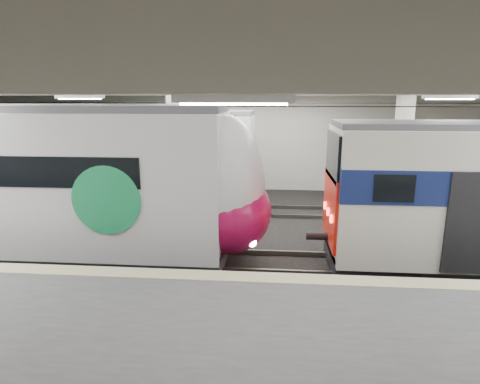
{
  "coord_description": "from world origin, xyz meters",
  "views": [
    {
      "loc": [
        0.52,
        -11.36,
        4.99
      ],
      "look_at": [
        -0.5,
        1.0,
        2.0
      ],
      "focal_mm": 30.0,
      "sensor_mm": 36.0,
      "label": 1
    }
  ],
  "objects": [
    {
      "name": "station_hall",
      "position": [
        0.0,
        -1.74,
        3.24
      ],
      "size": [
        36.0,
        24.0,
        5.75
      ],
      "color": "black",
      "rests_on": "ground"
    },
    {
      "name": "modern_emu",
      "position": [
        -6.26,
        -0.0,
        2.33
      ],
      "size": [
        14.83,
        3.06,
        4.73
      ],
      "color": "silver",
      "rests_on": "ground"
    },
    {
      "name": "far_train",
      "position": [
        -7.17,
        5.5,
        2.27
      ],
      "size": [
        13.8,
        3.16,
        4.39
      ],
      "rotation": [
        0.0,
        0.0,
        -0.03
      ],
      "color": "silver",
      "rests_on": "ground"
    }
  ]
}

